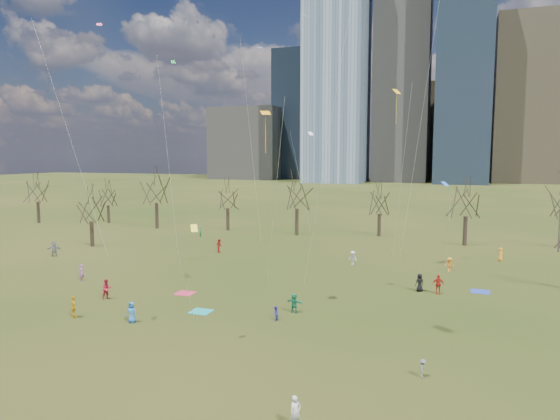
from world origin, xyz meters
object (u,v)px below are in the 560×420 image
(blanket_crimson, at_px, (185,293))
(person_4, at_px, (74,307))
(blanket_teal, at_px, (201,311))
(person_1, at_px, (295,412))
(person_0, at_px, (132,312))
(person_2, at_px, (107,289))
(blanket_navy, at_px, (480,292))

(blanket_crimson, distance_m, person_4, 9.68)
(blanket_teal, distance_m, person_1, 17.98)
(blanket_crimson, bearing_deg, person_0, -88.23)
(blanket_crimson, xyz_separation_m, person_2, (-5.31, -3.72, 0.85))
(blanket_navy, height_order, person_0, person_0)
(blanket_teal, xyz_separation_m, person_4, (-8.31, -4.38, 0.80))
(blanket_crimson, distance_m, person_0, 8.07)
(blanket_crimson, bearing_deg, blanket_navy, 20.29)
(person_1, height_order, person_4, person_4)
(person_2, xyz_separation_m, person_4, (0.79, -4.81, -0.05))
(person_0, height_order, person_4, person_4)
(person_2, bearing_deg, blanket_teal, -61.41)
(person_4, bearing_deg, blanket_navy, -115.68)
(person_2, bearing_deg, blanket_navy, -35.51)
(person_2, bearing_deg, person_1, -92.17)
(blanket_navy, height_order, person_1, person_1)
(person_0, distance_m, person_1, 18.18)
(blanket_crimson, bearing_deg, person_4, -117.91)
(person_2, bearing_deg, blanket_crimson, -23.69)
(blanket_navy, xyz_separation_m, blanket_crimson, (-24.62, -9.10, 0.00))
(blanket_teal, relative_size, person_0, 1.04)
(person_1, distance_m, person_2, 25.18)
(person_1, relative_size, person_2, 0.86)
(person_0, bearing_deg, blanket_crimson, 89.44)
(blanket_teal, distance_m, blanket_crimson, 5.62)
(person_0, height_order, person_1, person_0)
(blanket_navy, bearing_deg, person_0, -144.89)
(blanket_teal, bearing_deg, person_2, 177.29)
(blanket_teal, xyz_separation_m, person_2, (-9.10, 0.43, 0.85))
(blanket_teal, distance_m, person_0, 5.32)
(blanket_navy, height_order, person_2, person_2)
(person_4, bearing_deg, person_0, -140.97)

